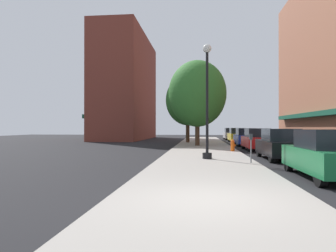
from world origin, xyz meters
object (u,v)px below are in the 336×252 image
(tree_near, at_px, (188,100))
(car_green, at_px, (326,155))
(lamppost, at_px, (207,99))
(tree_mid, at_px, (197,94))
(fire_hydrant, at_px, (233,145))
(car_black, at_px, (280,145))
(parking_meter_near, at_px, (251,145))
(car_blue, at_px, (245,137))
(car_silver, at_px, (231,134))
(car_yellow, at_px, (237,135))
(car_red, at_px, (257,140))

(tree_near, distance_m, car_green, 23.03)
(lamppost, bearing_deg, tree_mid, 93.04)
(fire_hydrant, distance_m, car_black, 4.58)
(parking_meter_near, bearing_deg, car_black, 53.57)
(car_blue, xyz_separation_m, car_silver, (0.00, 13.60, 0.00))
(parking_meter_near, distance_m, car_silver, 28.65)
(lamppost, distance_m, car_green, 6.73)
(car_black, bearing_deg, tree_mid, 112.61)
(car_green, relative_size, car_silver, 1.00)
(lamppost, relative_size, car_black, 1.37)
(car_silver, bearing_deg, car_green, -89.24)
(parking_meter_near, bearing_deg, car_silver, 86.10)
(car_green, relative_size, car_black, 1.00)
(car_green, distance_m, car_black, 5.98)
(car_green, bearing_deg, tree_near, 102.57)
(lamppost, xyz_separation_m, car_yellow, (3.89, 19.81, -2.39))
(tree_near, relative_size, tree_mid, 0.96)
(parking_meter_near, bearing_deg, car_green, -59.70)
(car_blue, bearing_deg, tree_near, 146.69)
(car_yellow, bearing_deg, car_black, -88.35)
(fire_hydrant, distance_m, car_green, 10.27)
(car_yellow, xyz_separation_m, car_silver, (0.00, 7.17, 0.00))
(lamppost, xyz_separation_m, tree_mid, (-0.60, 11.31, 1.53))
(car_black, height_order, car_blue, same)
(car_silver, bearing_deg, car_black, -89.24)
(car_yellow, bearing_deg, fire_hydrant, -96.32)
(car_green, xyz_separation_m, car_blue, (0.00, 18.31, 0.00))
(car_green, height_order, car_black, same)
(tree_near, xyz_separation_m, car_yellow, (5.58, 2.74, -3.86))
(lamppost, distance_m, car_blue, 14.13)
(lamppost, height_order, car_black, lamppost)
(tree_mid, height_order, car_silver, tree_mid)
(parking_meter_near, bearing_deg, car_yellow, 84.80)
(lamppost, bearing_deg, tree_near, 95.65)
(car_green, height_order, car_red, same)
(car_black, bearing_deg, fire_hydrant, 115.76)
(tree_near, relative_size, car_silver, 1.70)
(car_yellow, bearing_deg, tree_mid, -116.20)
(fire_hydrant, bearing_deg, tree_mid, 111.45)
(tree_mid, bearing_deg, lamppost, -86.96)
(car_red, bearing_deg, parking_meter_near, -102.23)
(car_green, bearing_deg, car_yellow, 88.35)
(fire_hydrant, bearing_deg, tree_near, 106.42)
(car_red, bearing_deg, car_blue, 89.75)
(car_black, bearing_deg, car_green, -91.00)
(parking_meter_near, xyz_separation_m, car_red, (1.95, 9.19, -0.14))
(tree_mid, distance_m, car_red, 7.03)
(lamppost, distance_m, fire_hydrant, 6.06)
(parking_meter_near, relative_size, tree_near, 0.18)
(fire_hydrant, relative_size, car_blue, 0.18)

